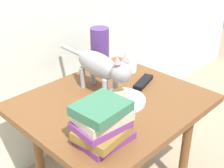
{
  "coord_description": "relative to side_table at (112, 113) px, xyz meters",
  "views": [
    {
      "loc": [
        -0.81,
        -0.79,
        1.19
      ],
      "look_at": [
        0.0,
        0.0,
        0.6
      ],
      "focal_mm": 48.21,
      "sensor_mm": 36.0,
      "label": 1
    }
  ],
  "objects": [
    {
      "name": "side_table",
      "position": [
        0.0,
        0.0,
        0.0
      ],
      "size": [
        0.77,
        0.67,
        0.52
      ],
      "color": "brown",
      "rests_on": "ground"
    },
    {
      "name": "plate",
      "position": [
        0.02,
        -0.04,
        0.07
      ],
      "size": [
        0.21,
        0.21,
        0.01
      ],
      "primitive_type": "cylinder",
      "color": "white",
      "rests_on": "side_table"
    },
    {
      "name": "bread_roll",
      "position": [
        0.01,
        -0.03,
        0.11
      ],
      "size": [
        0.1,
        0.08,
        0.05
      ],
      "primitive_type": "ellipsoid",
      "rotation": [
        0.0,
        0.0,
        0.35
      ],
      "color": "#E0BC7A",
      "rests_on": "plate"
    },
    {
      "name": "cat",
      "position": [
        0.01,
        0.08,
        0.2
      ],
      "size": [
        0.11,
        0.48,
        0.23
      ],
      "color": "#99999E",
      "rests_on": "side_table"
    },
    {
      "name": "book_stack",
      "position": [
        -0.23,
        -0.18,
        0.14
      ],
      "size": [
        0.2,
        0.17,
        0.15
      ],
      "color": "#72337A",
      "rests_on": "side_table"
    },
    {
      "name": "green_vase",
      "position": [
        0.15,
        0.23,
        0.19
      ],
      "size": [
        0.09,
        0.09,
        0.24
      ],
      "primitive_type": "cylinder",
      "color": "#4C2D72",
      "rests_on": "side_table"
    },
    {
      "name": "candle_jar",
      "position": [
        0.28,
        0.14,
        0.1
      ],
      "size": [
        0.07,
        0.07,
        0.08
      ],
      "color": "silver",
      "rests_on": "side_table"
    },
    {
      "name": "tv_remote",
      "position": [
        0.22,
        -0.0,
        0.08
      ],
      "size": [
        0.16,
        0.09,
        0.02
      ],
      "primitive_type": "cube",
      "rotation": [
        0.0,
        0.0,
        0.3
      ],
      "color": "black",
      "rests_on": "side_table"
    }
  ]
}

